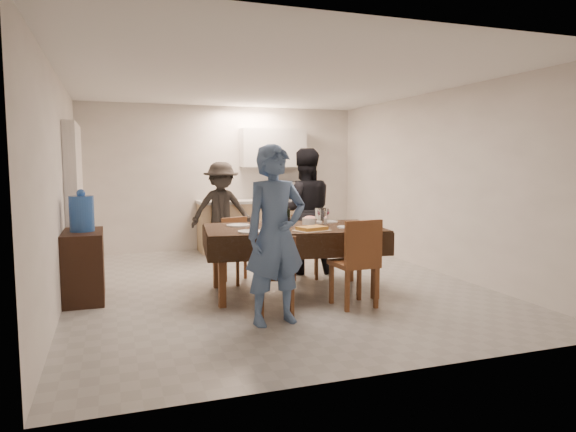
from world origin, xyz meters
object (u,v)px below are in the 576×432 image
Objects in this scene: dining_table at (292,230)px; person_near at (276,235)px; water_jug at (82,214)px; person_far at (304,211)px; water_pitcher at (321,217)px; person_kitchen at (222,209)px; console at (84,266)px; microwave at (292,190)px; savoury_tart at (312,228)px; wine_bottle at (287,214)px.

dining_table is 1.19m from person_near.
water_jug is 2.40m from person_near.
water_jug is at bearing 22.33° from person_far.
water_pitcher is at bearing -11.28° from water_jug.
person_far is at bearing -63.14° from person_kitchen.
console is 4.46m from microwave.
dining_table is 1.24× the size of person_far.
console is 0.49× the size of person_far.
person_kitchen reaches higher than water_pitcher.
savoury_tart is 3.71m from microwave.
water_jug is 3.06m from person_kitchen.
water_jug is 0.70× the size of microwave.
microwave is (1.17, 3.13, 0.11)m from wine_bottle.
person_near is at bearing 68.45° from microwave.
person_far is (-0.57, -2.13, -0.18)m from microwave.
water_jug reaches higher than console.
person_near is at bearing -134.13° from savoury_tart.
person_near reaches higher than water_jug.
dining_table is at bearing 53.43° from person_near.
person_near is 1.11× the size of person_kitchen.
wine_bottle is (-0.05, 0.05, 0.19)m from dining_table.
savoury_tart is (0.10, -0.38, 0.06)m from dining_table.
water_pitcher reaches higher than savoury_tart.
water_pitcher reaches higher than dining_table.
person_near reaches higher than person_kitchen.
wine_bottle is (2.33, -0.44, 0.56)m from console.
person_near is at bearing -40.17° from console.
water_jug is at bearing 130.90° from person_near.
savoury_tart is at bearing -19.42° from water_jug.
console is at bearing 169.20° from wine_bottle.
savoury_tart is 0.93m from person_near.
person_far is at bearing 10.75° from water_jug.
person_kitchen reaches higher than wine_bottle.
wine_bottle is at bearing 70.62° from person_far.
dining_table is 2.56× the size of console.
microwave is at bearing 74.01° from savoury_tart.
wine_bottle is 0.17× the size of person_far.
person_near is 0.99× the size of person_far.
person_far reaches higher than savoury_tart.
dining_table is 2.46m from console.
dining_table is at bearing 104.74° from savoury_tart.
person_far reaches higher than console.
microwave is (0.77, 3.23, 0.15)m from water_pitcher.
microwave is at bearing 76.60° from water_pitcher.
savoury_tart is 0.63× the size of microwave.
person_far is at bearing 53.43° from person_near.
dining_table is 0.20m from wine_bottle.
console is at bearing 0.00° from water_jug.
savoury_tart is at bearing -70.77° from wine_bottle.
microwave is 1.51m from person_kitchen.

